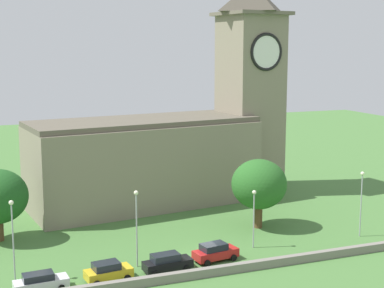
{
  "coord_description": "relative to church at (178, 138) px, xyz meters",
  "views": [
    {
      "loc": [
        -21.7,
        -52.79,
        21.32
      ],
      "look_at": [
        1.93,
        8.61,
        10.35
      ],
      "focal_mm": 54.27,
      "sensor_mm": 36.0,
      "label": 1
    }
  ],
  "objects": [
    {
      "name": "ground_plane",
      "position": [
        -5.28,
        -7.66,
        -8.86
      ],
      "size": [
        200.0,
        200.0,
        0.0
      ],
      "primitive_type": "plane",
      "color": "#477538"
    },
    {
      "name": "church",
      "position": [
        0.0,
        0.0,
        0.0
      ],
      "size": [
        38.03,
        15.66,
        30.61
      ],
      "color": "gray",
      "rests_on": "ground"
    },
    {
      "name": "quay_barrier",
      "position": [
        -5.28,
        -27.6,
        -8.44
      ],
      "size": [
        47.1,
        0.7,
        0.85
      ],
      "primitive_type": "cube",
      "color": "gray",
      "rests_on": "ground"
    },
    {
      "name": "car_white",
      "position": [
        -22.06,
        -25.28,
        -8.02
      ],
      "size": [
        4.84,
        2.26,
        1.66
      ],
      "color": "silver",
      "rests_on": "ground"
    },
    {
      "name": "car_yellow",
      "position": [
        -15.97,
        -25.26,
        -7.94
      ],
      "size": [
        4.49,
        2.66,
        1.82
      ],
      "color": "gold",
      "rests_on": "ground"
    },
    {
      "name": "car_black",
      "position": [
        -10.18,
        -25.16,
        -7.93
      ],
      "size": [
        4.87,
        2.37,
        1.84
      ],
      "color": "black",
      "rests_on": "ground"
    },
    {
      "name": "car_red",
      "position": [
        -4.7,
        -24.07,
        -7.94
      ],
      "size": [
        4.8,
        2.73,
        1.83
      ],
      "color": "red",
      "rests_on": "ground"
    },
    {
      "name": "streetlamp_west_end",
      "position": [
        -24.0,
        -22.1,
        -3.81
      ],
      "size": [
        0.44,
        0.44,
        7.67
      ],
      "color": "#9EA0A5",
      "rests_on": "ground"
    },
    {
      "name": "streetlamp_west_mid",
      "position": [
        -12.49,
        -22.78,
        -3.79
      ],
      "size": [
        0.44,
        0.44,
        7.71
      ],
      "color": "#9EA0A5",
      "rests_on": "ground"
    },
    {
      "name": "streetlamp_central",
      "position": [
        0.69,
        -21.99,
        -4.55
      ],
      "size": [
        0.44,
        0.44,
        6.36
      ],
      "color": "#9EA0A5",
      "rests_on": "ground"
    },
    {
      "name": "streetlamp_east_mid",
      "position": [
        13.77,
        -22.95,
        -3.86
      ],
      "size": [
        0.44,
        0.44,
        7.57
      ],
      "color": "#9EA0A5",
      "rests_on": "ground"
    },
    {
      "name": "tree_churchyard",
      "position": [
        4.48,
        -15.85,
        -3.55
      ],
      "size": [
        6.59,
        6.59,
        8.32
      ],
      "color": "brown",
      "rests_on": "ground"
    }
  ]
}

